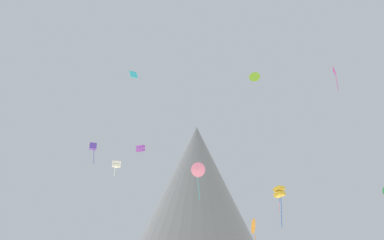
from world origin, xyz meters
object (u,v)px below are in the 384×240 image
object	(u,v)px
rock_massif	(195,207)
kite_indigo_mid	(93,147)
kite_white_mid	(116,164)
kite_lime_high	(255,77)
kite_cyan_mid	(134,75)
kite_pink_mid	(198,170)
kite_violet_high	(141,148)
kite_orange_low	(254,226)
kite_blue_mid	(280,197)
kite_gold_low	(279,192)
kite_magenta_high	(334,72)

from	to	relation	value
rock_massif	kite_indigo_mid	bearing A→B (deg)	-108.40
kite_indigo_mid	kite_white_mid	size ratio (longest dim) A/B	1.28
kite_white_mid	rock_massif	bearing A→B (deg)	19.66
kite_lime_high	kite_cyan_mid	bearing A→B (deg)	72.85
kite_pink_mid	kite_violet_high	world-z (taller)	kite_violet_high
kite_violet_high	kite_lime_high	bearing A→B (deg)	8.29
kite_indigo_mid	kite_lime_high	world-z (taller)	kite_lime_high
rock_massif	kite_orange_low	size ratio (longest dim) A/B	12.85
kite_violet_high	kite_orange_low	bearing A→B (deg)	-6.55
rock_massif	kite_pink_mid	size ratio (longest dim) A/B	9.46
kite_orange_low	kite_blue_mid	size ratio (longest dim) A/B	1.18
kite_gold_low	kite_white_mid	size ratio (longest dim) A/B	1.76
rock_massif	kite_lime_high	bearing A→B (deg)	-82.11
kite_pink_mid	kite_gold_low	xyz separation A→B (m)	(8.40, -20.03, -7.22)
kite_gold_low	kite_cyan_mid	bearing A→B (deg)	165.69
kite_indigo_mid	kite_white_mid	world-z (taller)	kite_indigo_mid
kite_cyan_mid	kite_violet_high	bearing A→B (deg)	93.70
kite_pink_mid	kite_orange_low	size ratio (longest dim) A/B	1.36
kite_lime_high	kite_blue_mid	bearing A→B (deg)	-104.84
rock_massif	kite_orange_low	bearing A→B (deg)	-85.23
kite_gold_low	kite_violet_high	world-z (taller)	kite_violet_high
kite_gold_low	kite_orange_low	distance (m)	18.11
rock_massif	kite_magenta_high	size ratio (longest dim) A/B	13.14
kite_lime_high	kite_blue_mid	size ratio (longest dim) A/B	0.54
kite_indigo_mid	kite_orange_low	distance (m)	29.31
rock_massif	kite_blue_mid	size ratio (longest dim) A/B	15.14
kite_orange_low	kite_blue_mid	world-z (taller)	kite_blue_mid
kite_white_mid	kite_lime_high	bearing A→B (deg)	-50.70
kite_cyan_mid	kite_orange_low	distance (m)	33.59
kite_orange_low	kite_gold_low	bearing A→B (deg)	174.41
kite_lime_high	kite_orange_low	distance (m)	29.74
rock_massif	kite_cyan_mid	bearing A→B (deg)	-98.23
kite_cyan_mid	kite_magenta_high	bearing A→B (deg)	35.07
kite_white_mid	kite_blue_mid	xyz separation A→B (m)	(31.48, 10.68, -3.67)
kite_magenta_high	kite_cyan_mid	world-z (taller)	kite_magenta_high
kite_lime_high	kite_blue_mid	world-z (taller)	kite_lime_high
rock_massif	kite_magenta_high	distance (m)	70.32
kite_magenta_high	kite_blue_mid	xyz separation A→B (m)	(-6.60, 17.46, -19.34)
kite_violet_high	kite_white_mid	size ratio (longest dim) A/B	0.68
kite_gold_low	kite_orange_low	xyz separation A→B (m)	(0.31, 17.96, -2.29)
kite_gold_low	kite_lime_high	distance (m)	35.89
kite_white_mid	kite_blue_mid	bearing A→B (deg)	-34.93
kite_magenta_high	kite_indigo_mid	bearing A→B (deg)	-67.88
kite_gold_low	kite_magenta_high	world-z (taller)	kite_magenta_high
kite_indigo_mid	kite_blue_mid	size ratio (longest dim) A/B	0.89
rock_massif	kite_violet_high	bearing A→B (deg)	-106.52
rock_massif	kite_gold_low	size ratio (longest dim) A/B	12.46
kite_magenta_high	rock_massif	bearing A→B (deg)	-137.48
kite_blue_mid	kite_white_mid	bearing A→B (deg)	128.26
kite_orange_low	kite_blue_mid	xyz separation A→B (m)	(8.55, 15.10, 7.24)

